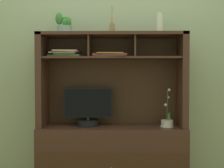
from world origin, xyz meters
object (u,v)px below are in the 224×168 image
object	(u,v)px
tv_monitor	(88,110)
ceramic_vase	(160,23)
media_console	(112,134)
potted_succulent	(64,26)
magazine_stack_left	(110,55)
potted_orchid	(167,122)
magazine_stack_centre	(66,54)
diffuser_bottle	(112,28)

from	to	relation	value
tv_monitor	ceramic_vase	xyz separation A→B (m)	(0.71, -0.01, 0.86)
media_console	potted_succulent	world-z (taller)	potted_succulent
magazine_stack_left	potted_orchid	bearing A→B (deg)	0.83
ceramic_vase	magazine_stack_centre	bearing A→B (deg)	179.26
diffuser_bottle	ceramic_vase	world-z (taller)	diffuser_bottle
diffuser_bottle	potted_orchid	bearing A→B (deg)	-4.49
media_console	ceramic_vase	world-z (taller)	ceramic_vase
tv_monitor	magazine_stack_centre	size ratio (longest dim) A/B	1.41
magazine_stack_left	tv_monitor	bearing A→B (deg)	170.42
media_console	magazine_stack_left	distance (m)	0.79
potted_orchid	magazine_stack_centre	bearing A→B (deg)	177.95
media_console	diffuser_bottle	xyz separation A→B (m)	(-0.00, -0.00, 1.06)
tv_monitor	diffuser_bottle	distance (m)	0.85
potted_succulent	ceramic_vase	xyz separation A→B (m)	(0.94, -0.00, 0.03)
potted_orchid	ceramic_vase	bearing A→B (deg)	161.75
potted_orchid	magazine_stack_left	size ratio (longest dim) A/B	1.10
media_console	magazine_stack_left	size ratio (longest dim) A/B	4.23
media_console	potted_succulent	bearing A→B (deg)	-177.56
potted_orchid	potted_succulent	world-z (taller)	potted_succulent
magazine_stack_left	ceramic_vase	world-z (taller)	ceramic_vase
diffuser_bottle	potted_succulent	size ratio (longest dim) A/B	1.35
media_console	potted_orchid	size ratio (longest dim) A/B	3.85
magazine_stack_left	potted_succulent	xyz separation A→B (m)	(-0.46, 0.03, 0.29)
potted_orchid	tv_monitor	bearing A→B (deg)	177.85
potted_succulent	magazine_stack_left	bearing A→B (deg)	-4.15
media_console	magazine_stack_centre	distance (m)	0.93
potted_orchid	ceramic_vase	xyz separation A→B (m)	(-0.07, 0.02, 0.98)
magazine_stack_centre	diffuser_bottle	size ratio (longest dim) A/B	1.27
magazine_stack_left	media_console	bearing A→B (deg)	72.21
ceramic_vase	magazine_stack_left	bearing A→B (deg)	-176.25
ceramic_vase	tv_monitor	bearing A→B (deg)	179.56
potted_succulent	tv_monitor	bearing A→B (deg)	1.13
tv_monitor	diffuser_bottle	world-z (taller)	diffuser_bottle
magazine_stack_left	potted_succulent	size ratio (longest dim) A/B	1.69
tv_monitor	ceramic_vase	size ratio (longest dim) A/B	2.46
potted_succulent	magazine_stack_centre	bearing A→B (deg)	49.36
potted_orchid	media_console	bearing A→B (deg)	175.28
media_console	potted_succulent	distance (m)	1.18
media_console	ceramic_vase	size ratio (longest dim) A/B	7.23
magazine_stack_left	ceramic_vase	bearing A→B (deg)	3.75
tv_monitor	magazine_stack_left	size ratio (longest dim) A/B	1.44
tv_monitor	magazine_stack_left	xyz separation A→B (m)	(0.22, -0.04, 0.55)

